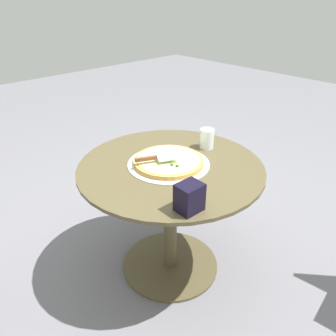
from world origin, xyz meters
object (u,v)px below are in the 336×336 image
(pizza_server, at_px, (156,158))
(napkin_dispenser, at_px, (189,197))
(pizza_on_tray, at_px, (168,162))
(drinking_cup, at_px, (207,139))
(patio_table, at_px, (171,199))

(pizza_server, distance_m, napkin_dispenser, 0.39)
(pizza_on_tray, distance_m, napkin_dispenser, 0.40)
(pizza_server, distance_m, drinking_cup, 0.36)
(napkin_dispenser, bearing_deg, drinking_cup, -143.65)
(pizza_server, xyz_separation_m, napkin_dispenser, (-0.14, -0.36, 0.01))
(patio_table, relative_size, pizza_on_tray, 2.25)
(pizza_server, height_order, napkin_dispenser, napkin_dispenser)
(patio_table, xyz_separation_m, drinking_cup, (0.29, 0.01, 0.26))
(patio_table, xyz_separation_m, napkin_dispenser, (-0.21, -0.33, 0.26))
(patio_table, xyz_separation_m, pizza_on_tray, (-0.00, 0.02, 0.22))
(patio_table, height_order, pizza_server, pizza_server)
(pizza_on_tray, relative_size, napkin_dispenser, 3.48)
(pizza_server, xyz_separation_m, drinking_cup, (0.35, -0.02, 0.00))
(patio_table, bearing_deg, pizza_on_tray, 106.88)
(drinking_cup, bearing_deg, pizza_server, 176.30)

